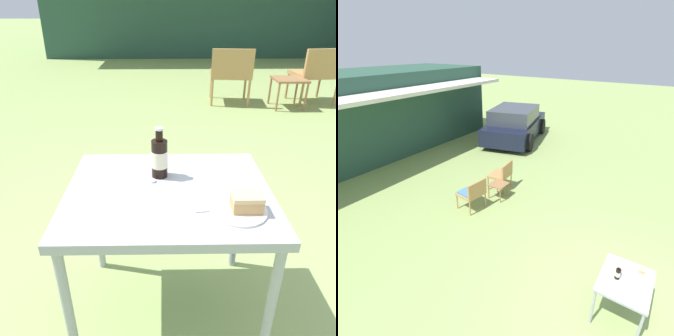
# 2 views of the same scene
# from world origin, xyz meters

# --- Properties ---
(ground_plane) EXTENTS (60.00, 60.00, 0.00)m
(ground_plane) POSITION_xyz_m (0.00, 0.00, 0.00)
(ground_plane) COLOR #8CA35B
(cabin_building) EXTENTS (10.07, 4.94, 3.00)m
(cabin_building) POSITION_xyz_m (1.86, 9.99, 1.51)
(cabin_building) COLOR #284C3D
(cabin_building) RESTS_ON ground_plane
(parked_car) EXTENTS (4.29, 2.86, 1.47)m
(parked_car) POSITION_xyz_m (6.32, 5.87, 0.71)
(parked_car) COLOR black
(parked_car) RESTS_ON ground_plane
(wicker_chair_cushioned) EXTENTS (0.65, 0.60, 0.83)m
(wicker_chair_cushioned) POSITION_xyz_m (1.01, 3.82, 0.49)
(wicker_chair_cushioned) COLOR #B2844C
(wicker_chair_cushioned) RESTS_ON ground_plane
(wicker_chair_plain) EXTENTS (0.65, 0.60, 0.83)m
(wicker_chair_plain) POSITION_xyz_m (2.30, 3.80, 0.49)
(wicker_chair_plain) COLOR #B2844C
(wicker_chair_plain) RESTS_ON ground_plane
(garden_side_table) EXTENTS (0.45, 0.43, 0.43)m
(garden_side_table) POSITION_xyz_m (1.83, 3.58, 0.37)
(garden_side_table) COLOR #996B42
(garden_side_table) RESTS_ON ground_plane
(patio_table) EXTENTS (0.87, 0.71, 0.72)m
(patio_table) POSITION_xyz_m (0.00, 0.00, 0.65)
(patio_table) COLOR #9EA3A8
(patio_table) RESTS_ON ground_plane
(cake_on_plate) EXTENTS (0.22, 0.22, 0.08)m
(cake_on_plate) POSITION_xyz_m (0.28, -0.17, 0.75)
(cake_on_plate) COLOR white
(cake_on_plate) RESTS_ON patio_table
(cola_bottle_near) EXTENTS (0.07, 0.07, 0.23)m
(cola_bottle_near) POSITION_xyz_m (-0.04, 0.12, 0.82)
(cola_bottle_near) COLOR black
(cola_bottle_near) RESTS_ON patio_table
(fork) EXTENTS (0.20, 0.04, 0.01)m
(fork) POSITION_xyz_m (0.20, -0.16, 0.73)
(fork) COLOR silver
(fork) RESTS_ON patio_table
(loose_bottle_cap) EXTENTS (0.03, 0.03, 0.01)m
(loose_bottle_cap) POSITION_xyz_m (-0.07, 0.06, 0.73)
(loose_bottle_cap) COLOR silver
(loose_bottle_cap) RESTS_ON patio_table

